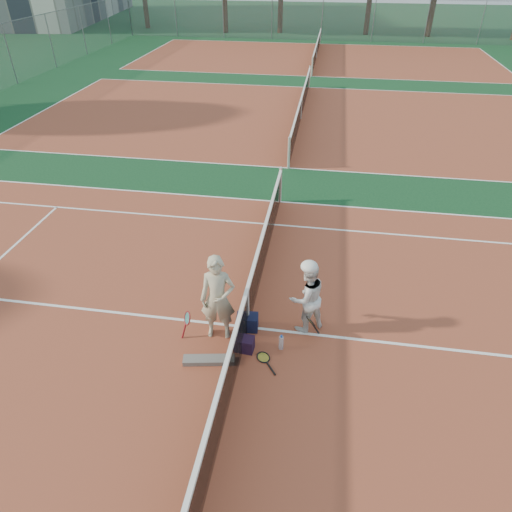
# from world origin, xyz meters

# --- Properties ---
(ground) EXTENTS (130.00, 130.00, 0.00)m
(ground) POSITION_xyz_m (0.00, 0.00, 0.00)
(ground) COLOR #0F381B
(ground) RESTS_ON ground
(court_main) EXTENTS (23.77, 10.97, 0.01)m
(court_main) POSITION_xyz_m (0.00, 0.00, 0.00)
(court_main) COLOR brown
(court_main) RESTS_ON ground
(court_far_a) EXTENTS (23.77, 10.97, 0.01)m
(court_far_a) POSITION_xyz_m (0.00, 13.50, 0.00)
(court_far_a) COLOR brown
(court_far_a) RESTS_ON ground
(court_far_b) EXTENTS (23.77, 10.97, 0.01)m
(court_far_b) POSITION_xyz_m (0.00, 27.00, 0.00)
(court_far_b) COLOR brown
(court_far_b) RESTS_ON ground
(net_main) EXTENTS (0.10, 10.98, 1.02)m
(net_main) POSITION_xyz_m (0.00, 0.00, 0.51)
(net_main) COLOR black
(net_main) RESTS_ON ground
(net_far_a) EXTENTS (0.10, 10.98, 1.02)m
(net_far_a) POSITION_xyz_m (0.00, 13.50, 0.51)
(net_far_a) COLOR black
(net_far_a) RESTS_ON ground
(net_far_b) EXTENTS (0.10, 10.98, 1.02)m
(net_far_b) POSITION_xyz_m (0.00, 27.00, 0.51)
(net_far_b) COLOR black
(net_far_b) RESTS_ON ground
(fence_back) EXTENTS (32.00, 0.06, 3.00)m
(fence_back) POSITION_xyz_m (0.00, 34.00, 1.50)
(fence_back) COLOR slate
(fence_back) RESTS_ON ground
(player_a) EXTENTS (0.70, 0.50, 1.80)m
(player_a) POSITION_xyz_m (-0.51, -0.27, 0.90)
(player_a) COLOR #B6AD8D
(player_a) RESTS_ON ground
(player_b) EXTENTS (0.94, 0.90, 1.52)m
(player_b) POSITION_xyz_m (1.12, 0.20, 0.76)
(player_b) COLOR silver
(player_b) RESTS_ON ground
(racket_red) EXTENTS (0.33, 0.34, 0.58)m
(racket_red) POSITION_xyz_m (-1.10, -0.41, 0.29)
(racket_red) COLOR maroon
(racket_red) RESTS_ON ground
(racket_black_held) EXTENTS (0.41, 0.41, 0.54)m
(racket_black_held) POSITION_xyz_m (1.23, -0.09, 0.27)
(racket_black_held) COLOR black
(racket_black_held) RESTS_ON ground
(racket_spare) EXTENTS (0.57, 0.65, 0.03)m
(racket_spare) POSITION_xyz_m (0.42, -0.76, 0.01)
(racket_spare) COLOR black
(racket_spare) RESTS_ON ground
(sports_bag_navy) EXTENTS (0.44, 0.32, 0.33)m
(sports_bag_navy) POSITION_xyz_m (-0.01, -0.03, 0.17)
(sports_bag_navy) COLOR black
(sports_bag_navy) RESTS_ON ground
(sports_bag_purple) EXTENTS (0.38, 0.27, 0.29)m
(sports_bag_purple) POSITION_xyz_m (0.03, -0.61, 0.15)
(sports_bag_purple) COLOR black
(sports_bag_purple) RESTS_ON ground
(net_cover_canvas) EXTENTS (0.96, 0.38, 0.10)m
(net_cover_canvas) POSITION_xyz_m (-0.55, -1.02, 0.05)
(net_cover_canvas) COLOR #605C57
(net_cover_canvas) RESTS_ON ground
(water_bottle) EXTENTS (0.09, 0.09, 0.30)m
(water_bottle) POSITION_xyz_m (0.72, -0.47, 0.15)
(water_bottle) COLOR #C9E5FF
(water_bottle) RESTS_ON ground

